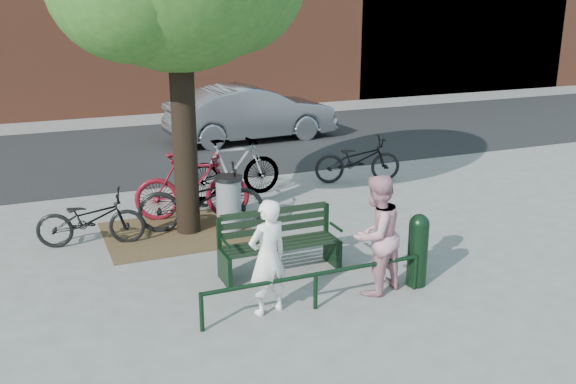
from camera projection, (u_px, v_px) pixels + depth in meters
name	position (u px, v px, depth m)	size (l,w,h in m)	color
ground	(280.00, 273.00, 9.33)	(90.00, 90.00, 0.00)	gray
dirt_pit	(177.00, 233.00, 10.90)	(2.40, 2.00, 0.02)	brown
road	(159.00, 150.00, 16.83)	(40.00, 7.00, 0.01)	black
park_bench	(278.00, 241.00, 9.26)	(1.74, 0.54, 0.97)	black
guard_railing	(316.00, 280.00, 8.15)	(3.06, 0.06, 0.51)	black
person_left	(268.00, 257.00, 7.96)	(0.55, 0.36, 1.50)	white
person_right	(376.00, 235.00, 8.51)	(0.80, 0.62, 1.64)	#BF838E
bollard	(418.00, 248.00, 8.79)	(0.28, 0.28, 1.04)	black
litter_bin	(229.00, 203.00, 10.90)	(0.47, 0.47, 0.96)	gray
bicycle_a	(91.00, 219.00, 10.26)	(0.59, 1.69, 0.89)	black
bicycle_b	(192.00, 186.00, 11.44)	(0.58, 2.05, 1.23)	#5F0D18
bicycle_c	(201.00, 199.00, 10.90)	(0.75, 2.14, 1.12)	black
bicycle_d	(233.00, 168.00, 12.69)	(0.57, 2.01, 1.21)	gray
bicycle_e	(358.00, 160.00, 13.79)	(0.65, 1.88, 0.99)	black
parked_car	(251.00, 113.00, 17.76)	(1.63, 4.67, 1.54)	slate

